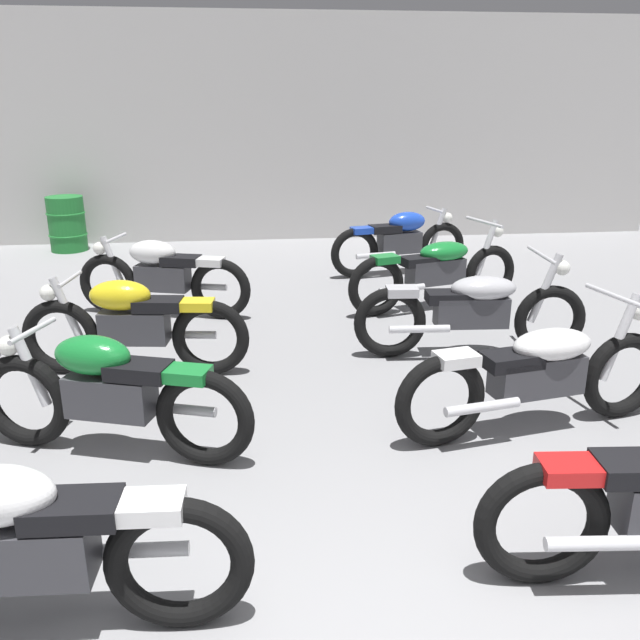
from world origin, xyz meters
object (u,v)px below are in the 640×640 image
oil_drum (67,224)px  motorcycle_left_row_1 (109,392)px  motorcycle_right_row_2 (473,309)px  motorcycle_right_row_3 (437,270)px  motorcycle_right_row_1 (539,372)px  motorcycle_left_row_0 (24,546)px  motorcycle_left_row_2 (133,324)px  motorcycle_right_row_4 (400,241)px  motorcycle_left_row_3 (162,275)px

oil_drum → motorcycle_left_row_1: bearing=-74.2°
motorcycle_right_row_2 → motorcycle_right_row_3: 1.49m
motorcycle_right_row_1 → motorcycle_left_row_0: bearing=-152.2°
motorcycle_left_row_1 → motorcycle_left_row_2: bearing=92.3°
motorcycle_left_row_2 → oil_drum: (-1.80, 5.18, -0.03)m
motorcycle_left_row_0 → motorcycle_right_row_1: size_ratio=0.92×
motorcycle_left_row_2 → motorcycle_left_row_0: bearing=-90.2°
motorcycle_right_row_3 → motorcycle_right_row_4: bearing=92.1°
motorcycle_right_row_2 → motorcycle_right_row_3: same height
motorcycle_right_row_1 → motorcycle_right_row_3: same height
motorcycle_left_row_2 → motorcycle_right_row_1: motorcycle_right_row_1 is taller
motorcycle_left_row_2 → motorcycle_left_row_3: 1.65m
motorcycle_right_row_1 → oil_drum: (-4.83, 6.57, -0.03)m
motorcycle_right_row_4 → oil_drum: 5.27m
motorcycle_right_row_2 → oil_drum: 7.02m
motorcycle_right_row_1 → motorcycle_right_row_4: motorcycle_right_row_1 is taller
motorcycle_left_row_2 → motorcycle_right_row_4: 4.41m
motorcycle_left_row_3 → motorcycle_left_row_0: bearing=-90.9°
motorcycle_left_row_1 → motorcycle_right_row_3: size_ratio=0.90×
motorcycle_left_row_3 → motorcycle_right_row_2: (2.98, -1.55, -0.01)m
motorcycle_left_row_0 → motorcycle_right_row_1: bearing=27.8°
motorcycle_left_row_1 → motorcycle_right_row_2: motorcycle_right_row_2 is taller
oil_drum → motorcycle_right_row_4: bearing=-22.5°
motorcycle_right_row_3 → motorcycle_right_row_4: (-0.06, 1.59, 0.01)m
motorcycle_left_row_0 → motorcycle_left_row_3: (0.07, 4.64, 0.00)m
motorcycle_left_row_3 → motorcycle_right_row_2: size_ratio=0.89×
motorcycle_right_row_4 → oil_drum: bearing=157.5°
motorcycle_right_row_2 → motorcycle_left_row_0: bearing=-134.7°
motorcycle_left_row_3 → motorcycle_right_row_3: bearing=-1.2°
motorcycle_right_row_3 → oil_drum: 6.10m
motorcycle_right_row_3 → oil_drum: bearing=143.8°
motorcycle_left_row_0 → motorcycle_left_row_1: size_ratio=1.03×
motorcycle_left_row_2 → motorcycle_right_row_3: 3.50m
motorcycle_right_row_1 → motorcycle_right_row_4: bearing=89.5°
motorcycle_left_row_0 → motorcycle_right_row_4: (3.08, 6.16, 0.00)m
motorcycle_left_row_1 → motorcycle_left_row_2: size_ratio=0.97×
motorcycle_left_row_1 → motorcycle_right_row_3: motorcycle_right_row_3 is taller
motorcycle_left_row_2 → motorcycle_left_row_3: size_ratio=1.02×
motorcycle_right_row_1 → motorcycle_right_row_3: size_ratio=1.02×
motorcycle_left_row_0 → motorcycle_right_row_3: 5.54m
motorcycle_right_row_3 → oil_drum: motorcycle_right_row_3 is taller
motorcycle_right_row_1 → motorcycle_right_row_4: size_ratio=1.10×
motorcycle_left_row_1 → motorcycle_left_row_3: (0.00, 3.05, 0.00)m
motorcycle_left_row_2 → oil_drum: bearing=109.2°
motorcycle_left_row_0 → motorcycle_right_row_4: bearing=63.5°
oil_drum → motorcycle_right_row_2: bearing=-46.4°
motorcycle_left_row_0 → motorcycle_left_row_1: 1.59m
motorcycle_right_row_3 → motorcycle_left_row_0: bearing=-124.4°
motorcycle_left_row_0 → motorcycle_left_row_2: 2.99m
motorcycle_left_row_0 → motorcycle_left_row_3: bearing=89.1°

